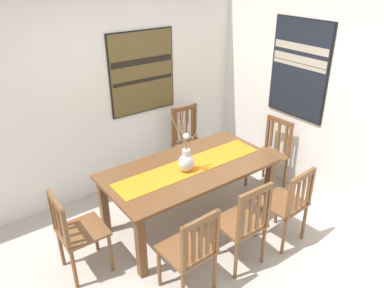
# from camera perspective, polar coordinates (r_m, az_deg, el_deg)

# --- Properties ---
(ground_plane) EXTENTS (6.40, 6.40, 0.03)m
(ground_plane) POSITION_cam_1_polar(r_m,az_deg,el_deg) (4.01, 2.17, -17.18)
(ground_plane) COLOR #B2A89E
(wall_back) EXTENTS (6.40, 0.12, 2.70)m
(wall_back) POSITION_cam_1_polar(r_m,az_deg,el_deg) (4.71, -11.98, 8.54)
(wall_back) COLOR silver
(wall_back) RESTS_ON ground_plane
(wall_side) EXTENTS (0.12, 6.40, 2.70)m
(wall_side) POSITION_cam_1_polar(r_m,az_deg,el_deg) (4.56, 21.18, 6.70)
(wall_side) COLOR silver
(wall_side) RESTS_ON ground_plane
(dining_table) EXTENTS (1.89, 0.97, 0.73)m
(dining_table) POSITION_cam_1_polar(r_m,az_deg,el_deg) (4.11, -0.35, -4.65)
(dining_table) COLOR brown
(dining_table) RESTS_ON ground_plane
(table_runner) EXTENTS (1.74, 0.36, 0.01)m
(table_runner) POSITION_cam_1_polar(r_m,az_deg,el_deg) (4.06, -0.36, -3.45)
(table_runner) COLOR orange
(table_runner) RESTS_ON dining_table
(centerpiece_vase) EXTENTS (0.23, 0.20, 0.69)m
(centerpiece_vase) POSITION_cam_1_polar(r_m,az_deg,el_deg) (3.91, -0.89, -2.49)
(centerpiece_vase) COLOR silver
(centerpiece_vase) RESTS_ON dining_table
(chair_0) EXTENTS (0.44, 0.44, 0.91)m
(chair_0) POSITION_cam_1_polar(r_m,az_deg,el_deg) (3.35, -0.20, -16.01)
(chair_0) COLOR brown
(chair_0) RESTS_ON ground_plane
(chair_1) EXTENTS (0.43, 0.43, 0.95)m
(chair_1) POSITION_cam_1_polar(r_m,az_deg,el_deg) (3.66, 7.86, -11.90)
(chair_1) COLOR brown
(chair_1) RESTS_ON ground_plane
(chair_2) EXTENTS (0.45, 0.45, 0.90)m
(chair_2) POSITION_cam_1_polar(r_m,az_deg,el_deg) (4.03, 14.40, -8.80)
(chair_2) COLOR brown
(chair_2) RESTS_ON ground_plane
(chair_3) EXTENTS (0.44, 0.44, 0.94)m
(chair_3) POSITION_cam_1_polar(r_m,az_deg,el_deg) (4.96, 11.94, -1.40)
(chair_3) COLOR brown
(chair_3) RESTS_ON ground_plane
(chair_4) EXTENTS (0.43, 0.43, 0.98)m
(chair_4) POSITION_cam_1_polar(r_m,az_deg,el_deg) (5.11, -0.37, 0.37)
(chair_4) COLOR brown
(chair_4) RESTS_ON ground_plane
(chair_5) EXTENTS (0.42, 0.42, 0.89)m
(chair_5) POSITION_cam_1_polar(r_m,az_deg,el_deg) (3.72, -17.27, -12.72)
(chair_5) COLOR brown
(chair_5) RESTS_ON ground_plane
(painting_on_back_wall) EXTENTS (0.91, 0.05, 1.04)m
(painting_on_back_wall) POSITION_cam_1_polar(r_m,az_deg,el_deg) (4.78, -7.66, 10.82)
(painting_on_back_wall) COLOR black
(painting_on_side_wall) EXTENTS (0.05, 0.82, 1.18)m
(painting_on_side_wall) POSITION_cam_1_polar(r_m,az_deg,el_deg) (4.71, 16.13, 10.98)
(painting_on_side_wall) COLOR black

